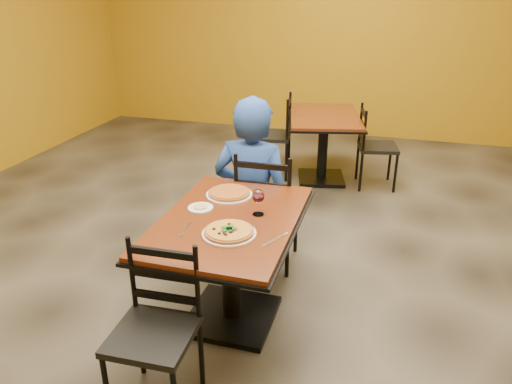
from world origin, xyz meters
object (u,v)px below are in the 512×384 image
(table_main, at_px, (230,246))
(wine_glass, at_px, (258,201))
(chair_main_near, at_px, (153,336))
(table_second, at_px, (324,133))
(plate_far, at_px, (229,195))
(chair_main_far, at_px, (268,207))
(pizza_far, at_px, (229,192))
(pizza_main, at_px, (229,231))
(plate_main, at_px, (229,234))
(side_plate, at_px, (200,208))
(chair_second_left, at_px, (271,136))
(diner, at_px, (252,178))
(chair_second_right, at_px, (378,147))

(table_main, bearing_deg, wine_glass, 30.72)
(chair_main_near, bearing_deg, wine_glass, 68.66)
(table_second, relative_size, plate_far, 4.05)
(chair_main_far, relative_size, pizza_far, 3.40)
(chair_main_far, height_order, plate_far, chair_main_far)
(chair_main_near, bearing_deg, pizza_main, 67.56)
(plate_main, height_order, side_plate, same)
(chair_main_far, xyz_separation_m, wine_glass, (0.12, -0.68, 0.36))
(plate_far, bearing_deg, wine_glass, -40.35)
(chair_main_far, bearing_deg, pizza_far, 69.51)
(pizza_far, relative_size, side_plate, 1.75)
(chair_main_far, distance_m, chair_second_left, 1.89)
(table_main, distance_m, wine_glass, 0.34)
(table_main, relative_size, diner, 0.94)
(table_main, height_order, chair_main_far, chair_main_far)
(chair_second_left, xyz_separation_m, pizza_far, (0.30, -2.30, 0.31))
(table_second, xyz_separation_m, plate_main, (-0.11, -2.81, 0.20))
(chair_main_far, height_order, pizza_far, chair_main_far)
(pizza_main, bearing_deg, table_main, 108.48)
(chair_main_far, relative_size, wine_glass, 5.28)
(plate_main, relative_size, plate_far, 1.00)
(diner, bearing_deg, plate_far, 92.51)
(table_main, relative_size, pizza_far, 4.39)
(chair_second_right, bearing_deg, plate_far, 147.71)
(pizza_far, bearing_deg, side_plate, -113.17)
(plate_far, relative_size, side_plate, 1.94)
(pizza_main, height_order, side_plate, pizza_main)
(table_main, distance_m, pizza_main, 0.30)
(chair_second_right, distance_m, plate_main, 2.92)
(chair_second_left, distance_m, diner, 1.77)
(plate_main, bearing_deg, chair_second_right, 76.14)
(table_main, height_order, plate_main, plate_main)
(chair_main_near, bearing_deg, chair_main_far, 81.08)
(chair_main_far, distance_m, wine_glass, 0.78)
(plate_far, bearing_deg, chair_second_left, 97.46)
(chair_second_right, xyz_separation_m, plate_main, (-0.69, -2.81, 0.32))
(table_second, relative_size, chair_main_near, 1.42)
(table_main, distance_m, plate_far, 0.39)
(chair_second_right, xyz_separation_m, pizza_far, (-0.87, -2.30, 0.33))
(table_second, height_order, diner, diner)
(chair_second_left, height_order, plate_far, chair_second_left)
(pizza_far, bearing_deg, wine_glass, -40.35)
(chair_main_near, distance_m, pizza_far, 1.14)
(table_second, distance_m, pizza_far, 2.32)
(table_main, xyz_separation_m, chair_second_left, (-0.41, 2.62, -0.09))
(table_main, bearing_deg, table_second, 86.19)
(diner, height_order, plate_main, diner)
(pizza_main, bearing_deg, chair_main_far, 91.78)
(pizza_main, xyz_separation_m, wine_glass, (0.09, 0.29, 0.07))
(chair_main_far, bearing_deg, table_main, 84.76)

